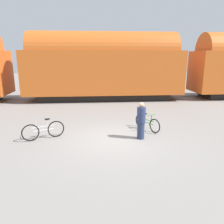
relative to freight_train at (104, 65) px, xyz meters
The scene contains 7 objects.
ground_plane 9.58m from the freight_train, 90.00° to the right, with size 80.00×80.00×0.00m, color gray.
freight_train is the anchor object (origin of this frame).
rail_near 2.91m from the freight_train, 90.00° to the right, with size 52.43×0.07×0.01m, color #4C4238.
rail_far 2.91m from the freight_train, 90.00° to the left, with size 52.43×0.07×0.01m, color #4C4238.
bicycle_silver 9.68m from the freight_train, 108.81° to the right, with size 1.68×0.76×0.92m.
bicycle_green 8.61m from the freight_train, 77.94° to the right, with size 0.88×1.48×0.84m.
person_in_navy 9.47m from the freight_train, 82.73° to the right, with size 0.37×0.37×1.62m.
Camera 1 is at (-0.80, -8.84, 3.47)m, focal length 35.00 mm.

